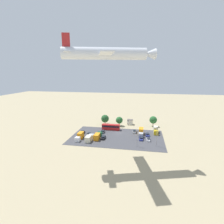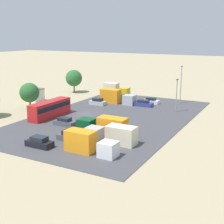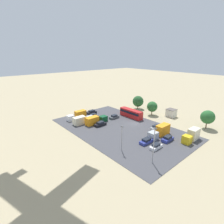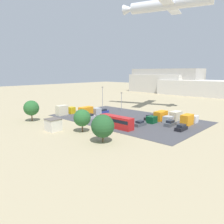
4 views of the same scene
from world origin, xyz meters
TOP-DOWN VIEW (x-y plane):
  - ground_plane at (0.00, 0.00)m, footprint 400.00×400.00m
  - parking_lot_surface at (0.00, 6.83)m, footprint 49.24×29.94m
  - shed_building at (-5.05, -18.31)m, footprint 3.80×3.61m
  - bus at (5.54, -4.71)m, footprint 10.82×2.60m
  - parked_car_0 at (-12.96, 8.46)m, footprint 1.92×4.58m
  - parked_car_1 at (-16.69, 8.91)m, footprint 1.75×4.12m
  - parked_car_2 at (-16.38, 2.45)m, footprint 1.93×4.22m
  - parked_car_3 at (15.63, 7.65)m, footprint 1.88×4.25m
  - parked_car_4 at (20.23, 5.19)m, footprint 1.92×4.35m
  - parked_car_5 at (9.11, 1.65)m, footprint 1.81×4.26m
  - parked_car_6 at (-8.97, -1.90)m, footprint 1.89×4.06m
  - parked_car_7 at (6.66, 10.74)m, footprint 1.80×4.58m
  - parked_truck_0 at (18.78, 13.15)m, footprint 2.38×8.10m
  - parked_truck_1 at (9.72, 10.79)m, footprint 2.49×9.19m
  - parked_truck_2 at (-20.99, -3.48)m, footprint 2.37×7.34m
  - parked_truck_3 at (-12.72, 1.11)m, footprint 2.46×9.04m
  - parked_truck_4 at (13.21, 14.36)m, footprint 2.51×8.56m
  - tree_near_shed at (1.67, -13.80)m, footprint 4.52×4.52m
  - tree_apron_mid at (-20.07, -16.69)m, footprint 4.83×4.83m
  - tree_apron_far at (11.72, -16.17)m, footprint 5.24×5.24m
  - light_pole_lot_centre at (-11.10, 17.03)m, footprint 0.90×0.28m
  - light_pole_lot_edge at (-20.19, 15.29)m, footprint 0.90×0.28m
  - airplane at (-0.47, 29.98)m, footprint 34.04×27.64m

SIDE VIEW (x-z plane):
  - ground_plane at x=0.00m, z-range 0.00..0.00m
  - parking_lot_surface at x=0.00m, z-range 0.00..0.08m
  - parked_car_1 at x=-16.69m, z-range -0.04..1.41m
  - parked_car_0 at x=-12.96m, z-range -0.05..1.49m
  - parked_car_5 at x=9.11m, z-range -0.05..1.50m
  - parked_car_2 at x=-16.38m, z-range -0.06..1.57m
  - parked_car_7 at x=6.66m, z-range -0.06..1.58m
  - parked_car_4 at x=20.23m, z-range -0.06..1.59m
  - parked_car_6 at x=-8.97m, z-range -0.06..1.60m
  - parked_car_3 at x=15.63m, z-range -0.06..1.60m
  - parked_truck_4 at x=13.21m, z-range -0.04..2.86m
  - parked_truck_1 at x=9.72m, z-range -0.05..2.97m
  - parked_truck_0 at x=18.78m, z-range -0.05..3.11m
  - parked_truck_3 at x=-12.72m, z-range -0.07..3.36m
  - shed_building at x=-5.05m, z-range 0.01..3.30m
  - parked_truck_2 at x=-20.99m, z-range -0.07..3.48m
  - bus at x=5.54m, z-range 0.21..3.57m
  - tree_apron_far at x=11.72m, z-range 0.56..6.93m
  - tree_near_shed at x=1.67m, z-range 0.76..6.81m
  - light_pole_lot_centre at x=-11.10m, z-range 0.50..7.85m
  - tree_apron_mid at x=-20.07m, z-range 0.93..7.62m
  - light_pole_lot_edge at x=-20.19m, z-range 0.51..9.81m
  - airplane at x=-0.47m, z-range 36.44..45.32m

